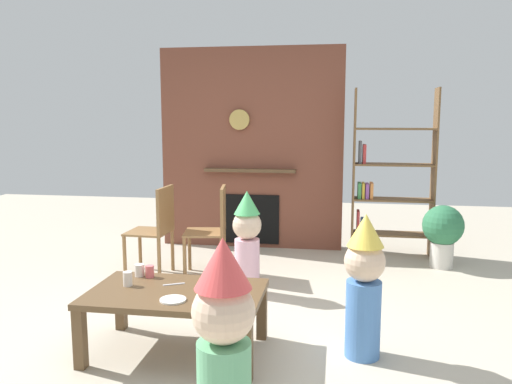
# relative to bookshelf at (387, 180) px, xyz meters

# --- Properties ---
(ground_plane) EXTENTS (12.00, 12.00, 0.00)m
(ground_plane) POSITION_rel_bookshelf_xyz_m (-1.34, -2.40, -0.88)
(ground_plane) COLOR #BCB29E
(brick_fireplace_feature) EXTENTS (2.20, 0.28, 2.40)m
(brick_fireplace_feature) POSITION_rel_bookshelf_xyz_m (-1.59, 0.20, 0.32)
(brick_fireplace_feature) COLOR brown
(brick_fireplace_feature) RESTS_ON ground_plane
(bookshelf) EXTENTS (0.90, 0.28, 1.90)m
(bookshelf) POSITION_rel_bookshelf_xyz_m (0.00, 0.00, 0.00)
(bookshelf) COLOR brown
(bookshelf) RESTS_ON ground_plane
(coffee_table) EXTENTS (1.16, 0.71, 0.43)m
(coffee_table) POSITION_rel_bookshelf_xyz_m (-1.61, -2.77, -0.50)
(coffee_table) COLOR brown
(coffee_table) RESTS_ON ground_plane
(paper_cup_near_left) EXTENTS (0.06, 0.06, 0.10)m
(paper_cup_near_left) POSITION_rel_bookshelf_xyz_m (-1.96, -2.72, -0.39)
(paper_cup_near_left) COLOR silver
(paper_cup_near_left) RESTS_ON coffee_table
(paper_cup_near_right) EXTENTS (0.07, 0.07, 0.09)m
(paper_cup_near_right) POSITION_rel_bookshelf_xyz_m (-1.96, -2.51, -0.40)
(paper_cup_near_right) COLOR silver
(paper_cup_near_right) RESTS_ON coffee_table
(paper_cup_center) EXTENTS (0.06, 0.06, 0.09)m
(paper_cup_center) POSITION_rel_bookshelf_xyz_m (-1.88, -2.52, -0.40)
(paper_cup_center) COLOR #E5666B
(paper_cup_center) RESTS_ON coffee_table
(paper_plate_front) EXTENTS (0.18, 0.18, 0.01)m
(paper_plate_front) POSITION_rel_bookshelf_xyz_m (-1.26, -2.85, -0.44)
(paper_plate_front) COLOR white
(paper_plate_front) RESTS_ON coffee_table
(paper_plate_rear) EXTENTS (0.17, 0.17, 0.01)m
(paper_plate_rear) POSITION_rel_bookshelf_xyz_m (-1.57, -2.95, -0.44)
(paper_plate_rear) COLOR white
(paper_plate_rear) RESTS_ON coffee_table
(birthday_cake_slice) EXTENTS (0.10, 0.10, 0.07)m
(birthday_cake_slice) POSITION_rel_bookshelf_xyz_m (-1.28, -2.55, -0.41)
(birthday_cake_slice) COLOR #EAC68C
(birthday_cake_slice) RESTS_ON coffee_table
(table_fork) EXTENTS (0.14, 0.08, 0.01)m
(table_fork) POSITION_rel_bookshelf_xyz_m (-1.66, -2.65, -0.44)
(table_fork) COLOR silver
(table_fork) RESTS_ON coffee_table
(child_with_cone_hat) EXTENTS (0.29, 0.29, 1.05)m
(child_with_cone_hat) POSITION_rel_bookshelf_xyz_m (-1.05, -3.76, -0.32)
(child_with_cone_hat) COLOR #66B27F
(child_with_cone_hat) RESTS_ON ground_plane
(child_in_pink) EXTENTS (0.27, 0.27, 0.97)m
(child_in_pink) POSITION_rel_bookshelf_xyz_m (-0.37, -2.62, -0.37)
(child_in_pink) COLOR #4C7FC6
(child_in_pink) RESTS_ON ground_plane
(child_by_the_chairs) EXTENTS (0.26, 0.26, 0.94)m
(child_by_the_chairs) POSITION_rel_bookshelf_xyz_m (-1.34, -1.53, -0.38)
(child_by_the_chairs) COLOR #EAB2C6
(child_by_the_chairs) RESTS_ON ground_plane
(dining_chair_left) EXTENTS (0.42, 0.42, 0.90)m
(dining_chair_left) POSITION_rel_bookshelf_xyz_m (-2.32, -1.14, -0.37)
(dining_chair_left) COLOR olive
(dining_chair_left) RESTS_ON ground_plane
(dining_chair_middle) EXTENTS (0.46, 0.46, 0.90)m
(dining_chair_middle) POSITION_rel_bookshelf_xyz_m (-1.76, -1.06, -0.37)
(dining_chair_middle) COLOR olive
(dining_chair_middle) RESTS_ON ground_plane
(potted_plant_tall) EXTENTS (0.43, 0.43, 0.67)m
(potted_plant_tall) POSITION_rel_bookshelf_xyz_m (0.55, -0.41, -0.48)
(potted_plant_tall) COLOR beige
(potted_plant_tall) RESTS_ON ground_plane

